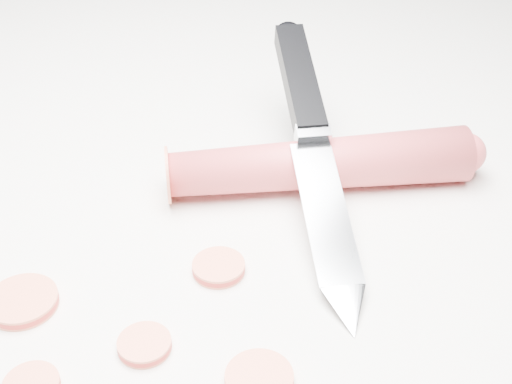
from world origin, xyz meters
The scene contains 7 objects.
ground centered at (0.00, 0.00, 0.00)m, with size 2.40×2.40×0.00m, color silver.
carrot centered at (0.01, 0.10, 0.02)m, with size 0.04×0.04×0.21m, color #C2373C.
carrot_slice_0 centered at (-0.07, -0.09, 0.00)m, with size 0.04×0.04×0.01m, color #E76B4A.
carrot_slice_1 centered at (0.01, -0.08, 0.00)m, with size 0.03×0.03×0.01m, color #E76B4A.
carrot_slice_3 centered at (0.01, -0.01, 0.00)m, with size 0.03×0.03×0.01m, color #E76B4A.
carrot_slice_4 centered at (0.07, -0.06, 0.00)m, with size 0.04×0.04×0.01m, color #E76B4A.
kitchen_knife centered at (0.02, 0.09, 0.04)m, with size 0.20×0.22×0.08m, color #B9BBC0, non-canonical shape.
Camera 1 is at (0.21, -0.26, 0.30)m, focal length 50.00 mm.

